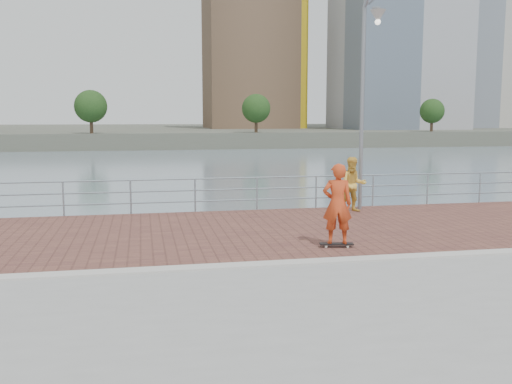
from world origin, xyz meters
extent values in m
plane|color=slate|center=(0.00, 0.00, -2.00)|extent=(400.00, 400.00, 0.00)
cube|color=brown|center=(0.00, 3.60, 0.01)|extent=(40.00, 6.80, 0.02)
cube|color=#B7B5AD|center=(0.00, 0.00, 0.03)|extent=(40.00, 0.40, 0.06)
cube|color=#4C5142|center=(0.00, 122.50, -0.75)|extent=(320.00, 95.00, 2.50)
cylinder|color=#8C9EA8|center=(-5.13, 7.00, 0.55)|extent=(0.06, 0.06, 1.10)
cylinder|color=#8C9EA8|center=(-3.08, 7.00, 0.55)|extent=(0.06, 0.06, 1.10)
cylinder|color=#8C9EA8|center=(-1.03, 7.00, 0.55)|extent=(0.06, 0.06, 1.10)
cylinder|color=#8C9EA8|center=(1.03, 7.00, 0.55)|extent=(0.06, 0.06, 1.10)
cylinder|color=#8C9EA8|center=(3.08, 7.00, 0.55)|extent=(0.06, 0.06, 1.10)
cylinder|color=#8C9EA8|center=(5.13, 7.00, 0.55)|extent=(0.06, 0.06, 1.10)
cylinder|color=#8C9EA8|center=(7.18, 7.00, 0.55)|extent=(0.06, 0.06, 1.10)
cylinder|color=#8C9EA8|center=(9.24, 7.00, 0.55)|extent=(0.06, 0.06, 1.10)
cylinder|color=#8C9EA8|center=(0.00, 7.00, 1.10)|extent=(39.00, 0.05, 0.05)
cylinder|color=#8C9EA8|center=(0.00, 7.00, 0.73)|extent=(39.00, 0.05, 0.05)
cylinder|color=#8C9EA8|center=(0.00, 7.00, 0.36)|extent=(39.00, 0.05, 0.05)
cylinder|color=gray|center=(4.46, 6.50, 3.31)|extent=(0.13, 0.13, 6.63)
cylinder|color=gray|center=(4.46, 5.95, 6.63)|extent=(0.08, 1.10, 0.08)
cone|color=#B2B2AD|center=(4.46, 5.40, 6.41)|extent=(0.49, 0.49, 0.39)
cube|color=black|center=(1.82, 1.27, 0.10)|extent=(0.82, 0.36, 0.03)
cylinder|color=beige|center=(1.55, 1.25, 0.05)|extent=(0.07, 0.05, 0.06)
cylinder|color=beige|center=(2.05, 1.15, 0.05)|extent=(0.07, 0.05, 0.06)
cylinder|color=beige|center=(1.58, 1.39, 0.05)|extent=(0.07, 0.05, 0.06)
cylinder|color=beige|center=(2.08, 1.29, 0.05)|extent=(0.07, 0.05, 0.06)
imported|color=#CB401B|center=(1.82, 1.27, 1.07)|extent=(0.78, 0.59, 1.92)
imported|color=gold|center=(4.02, 6.00, 0.91)|extent=(0.95, 0.78, 1.79)
cube|color=gold|center=(30.00, 104.00, 25.50)|extent=(2.00, 2.00, 50.00)
cube|color=brown|center=(20.00, 110.00, 16.51)|extent=(18.00, 18.00, 32.02)
cylinder|color=#473323|center=(-10.00, 77.00, 2.37)|extent=(0.50, 0.50, 3.74)
sphere|color=#193814|center=(-10.00, 77.00, 4.51)|extent=(4.81, 4.81, 4.81)
cylinder|color=#473323|center=(15.00, 77.00, 2.25)|extent=(0.50, 0.50, 3.51)
sphere|color=#193814|center=(15.00, 77.00, 4.26)|extent=(4.51, 4.51, 4.51)
cylinder|color=#473323|center=(45.00, 77.00, 2.09)|extent=(0.50, 0.50, 3.18)
sphere|color=#193814|center=(45.00, 77.00, 3.90)|extent=(4.09, 4.09, 4.09)
camera|label=1|loc=(-2.68, -11.41, 3.14)|focal=40.00mm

